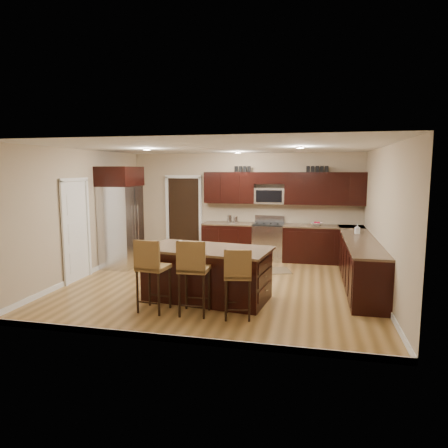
% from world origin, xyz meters
% --- Properties ---
extents(floor, '(6.00, 6.00, 0.00)m').
position_xyz_m(floor, '(0.00, 0.00, 0.00)').
color(floor, '#9E753E').
rests_on(floor, ground).
extents(ceiling, '(6.00, 6.00, 0.00)m').
position_xyz_m(ceiling, '(0.00, 0.00, 2.70)').
color(ceiling, silver).
rests_on(ceiling, wall_back).
extents(wall_back, '(6.00, 0.00, 6.00)m').
position_xyz_m(wall_back, '(0.00, 2.75, 1.35)').
color(wall_back, tan).
rests_on(wall_back, floor).
extents(wall_left, '(0.00, 5.50, 5.50)m').
position_xyz_m(wall_left, '(-3.00, 0.00, 1.35)').
color(wall_left, tan).
rests_on(wall_left, floor).
extents(wall_right, '(0.00, 5.50, 5.50)m').
position_xyz_m(wall_right, '(3.00, 0.00, 1.35)').
color(wall_right, tan).
rests_on(wall_right, floor).
extents(base_cabinets, '(4.02, 3.96, 0.92)m').
position_xyz_m(base_cabinets, '(1.90, 1.45, 0.46)').
color(base_cabinets, black).
rests_on(base_cabinets, floor).
extents(upper_cabinets, '(4.00, 0.33, 0.80)m').
position_xyz_m(upper_cabinets, '(1.04, 2.58, 1.84)').
color(upper_cabinets, black).
rests_on(upper_cabinets, wall_back).
extents(range, '(0.76, 0.64, 1.11)m').
position_xyz_m(range, '(0.68, 2.45, 0.47)').
color(range, silver).
rests_on(range, floor).
extents(microwave, '(0.76, 0.31, 0.40)m').
position_xyz_m(microwave, '(0.68, 2.60, 1.62)').
color(microwave, silver).
rests_on(microwave, upper_cabinets).
extents(doorway, '(0.85, 0.03, 2.06)m').
position_xyz_m(doorway, '(-1.65, 2.73, 1.03)').
color(doorway, black).
rests_on(doorway, floor).
extents(pantry_door, '(0.03, 0.80, 2.04)m').
position_xyz_m(pantry_door, '(-2.98, -0.30, 1.02)').
color(pantry_door, white).
rests_on(pantry_door, floor).
extents(letter_decor, '(2.20, 0.03, 0.15)m').
position_xyz_m(letter_decor, '(0.90, 2.58, 2.29)').
color(letter_decor, black).
rests_on(letter_decor, upper_cabinets).
extents(island, '(2.33, 1.44, 0.92)m').
position_xyz_m(island, '(-0.03, -0.88, 0.43)').
color(island, black).
rests_on(island, floor).
extents(stool_left, '(0.49, 0.49, 1.19)m').
position_xyz_m(stool_left, '(-0.73, -1.73, 0.74)').
color(stool_left, brown).
rests_on(stool_left, floor).
extents(stool_mid, '(0.47, 0.47, 1.21)m').
position_xyz_m(stool_mid, '(-0.03, -1.73, 0.75)').
color(stool_mid, brown).
rests_on(stool_mid, floor).
extents(stool_right, '(0.48, 0.48, 1.10)m').
position_xyz_m(stool_right, '(0.67, -1.72, 0.69)').
color(stool_right, brown).
rests_on(stool_right, floor).
extents(refrigerator, '(0.79, 1.01, 2.35)m').
position_xyz_m(refrigerator, '(-2.62, 1.00, 1.20)').
color(refrigerator, silver).
rests_on(refrigerator, floor).
extents(floor_mat, '(1.08, 0.86, 0.01)m').
position_xyz_m(floor_mat, '(0.84, 1.31, 0.01)').
color(floor_mat, brown).
rests_on(floor_mat, floor).
extents(fruit_bowl, '(0.32, 0.32, 0.07)m').
position_xyz_m(fruit_bowl, '(1.86, 2.45, 0.96)').
color(fruit_bowl, silver).
rests_on(fruit_bowl, base_cabinets).
extents(soap_bottle, '(0.11, 0.11, 0.21)m').
position_xyz_m(soap_bottle, '(2.70, 1.30, 1.03)').
color(soap_bottle, '#B2B2B2').
rests_on(soap_bottle, base_cabinets).
extents(canister_tall, '(0.12, 0.12, 0.20)m').
position_xyz_m(canister_tall, '(-0.32, 2.45, 1.02)').
color(canister_tall, silver).
rests_on(canister_tall, base_cabinets).
extents(canister_short, '(0.11, 0.11, 0.17)m').
position_xyz_m(canister_short, '(-0.17, 2.45, 1.01)').
color(canister_short, silver).
rests_on(canister_short, base_cabinets).
extents(island_jar, '(0.10, 0.10, 0.10)m').
position_xyz_m(island_jar, '(-0.53, -0.88, 0.97)').
color(island_jar, white).
rests_on(island_jar, island).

